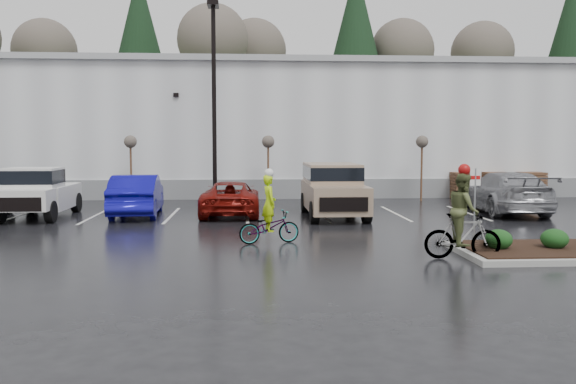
{
  "coord_description": "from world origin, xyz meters",
  "views": [
    {
      "loc": [
        -2.49,
        -16.22,
        2.99
      ],
      "look_at": [
        -1.18,
        3.42,
        1.3
      ],
      "focal_mm": 38.0,
      "sensor_mm": 36.0,
      "label": 1
    }
  ],
  "objects": [
    {
      "name": "fire_lane_sign",
      "position": [
        3.8,
        0.2,
        1.41
      ],
      "size": [
        0.3,
        0.05,
        2.2
      ],
      "color": "gray",
      "rests_on": "ground"
    },
    {
      "name": "wooded_ridge",
      "position": [
        0.0,
        45.0,
        3.0
      ],
      "size": [
        80.0,
        25.0,
        6.0
      ],
      "primitive_type": "cube",
      "color": "#1D3D19",
      "rests_on": "ground"
    },
    {
      "name": "warehouse",
      "position": [
        0.0,
        21.99,
        3.65
      ],
      "size": [
        60.5,
        15.5,
        7.2
      ],
      "color": "silver",
      "rests_on": "ground"
    },
    {
      "name": "pallet_stack_c",
      "position": [
        12.0,
        14.0,
        0.68
      ],
      "size": [
        1.2,
        1.2,
        1.35
      ],
      "primitive_type": "cube",
      "color": "#452D1B",
      "rests_on": "ground"
    },
    {
      "name": "shrub_a",
      "position": [
        4.0,
        -1.0,
        0.41
      ],
      "size": [
        0.7,
        0.7,
        0.52
      ],
      "primitive_type": "ellipsoid",
      "color": "#133713",
      "rests_on": "curb_island"
    },
    {
      "name": "pallet_stack_b",
      "position": [
        10.2,
        14.0,
        0.68
      ],
      "size": [
        1.2,
        1.2,
        1.35
      ],
      "primitive_type": "cube",
      "color": "#452D1B",
      "rests_on": "ground"
    },
    {
      "name": "sapling_east",
      "position": [
        6.0,
        13.0,
        2.73
      ],
      "size": [
        0.6,
        0.6,
        3.2
      ],
      "color": "#452D1B",
      "rests_on": "ground"
    },
    {
      "name": "pickup_white",
      "position": [
        -10.5,
        7.93,
        0.98
      ],
      "size": [
        2.1,
        5.2,
        1.96
      ],
      "primitive_type": null,
      "color": "silver",
      "rests_on": "ground"
    },
    {
      "name": "car_red",
      "position": [
        -3.17,
        7.99,
        0.67
      ],
      "size": [
        2.3,
        4.88,
        1.35
      ],
      "primitive_type": "imported",
      "rotation": [
        0.0,
        0.0,
        3.13
      ],
      "color": "maroon",
      "rests_on": "ground"
    },
    {
      "name": "cyclist_olive",
      "position": [
        2.89,
        -1.41,
        0.87
      ],
      "size": [
        1.89,
        0.92,
        2.4
      ],
      "rotation": [
        0.0,
        0.0,
        1.47
      ],
      "color": "#3F3F44",
      "rests_on": "ground"
    },
    {
      "name": "car_far_silver",
      "position": [
        8.03,
        7.97,
        0.85
      ],
      "size": [
        2.69,
        5.96,
        1.69
      ],
      "primitive_type": "imported",
      "rotation": [
        0.0,
        0.0,
        3.09
      ],
      "color": "#929499",
      "rests_on": "ground"
    },
    {
      "name": "ground",
      "position": [
        0.0,
        0.0,
        0.0
      ],
      "size": [
        120.0,
        120.0,
        0.0
      ],
      "primitive_type": "plane",
      "color": "black",
      "rests_on": "ground"
    },
    {
      "name": "lamppost",
      "position": [
        -4.0,
        12.0,
        5.69
      ],
      "size": [
        0.5,
        1.0,
        9.22
      ],
      "color": "black",
      "rests_on": "ground"
    },
    {
      "name": "sapling_west",
      "position": [
        -8.0,
        13.0,
        2.73
      ],
      "size": [
        0.6,
        0.6,
        3.2
      ],
      "color": "#452D1B",
      "rests_on": "ground"
    },
    {
      "name": "suv_tan",
      "position": [
        0.84,
        7.16,
        1.03
      ],
      "size": [
        2.2,
        5.1,
        2.06
      ],
      "primitive_type": null,
      "color": "gray",
      "rests_on": "ground"
    },
    {
      "name": "shrub_b",
      "position": [
        5.5,
        -1.0,
        0.41
      ],
      "size": [
        0.7,
        0.7,
        0.52
      ],
      "primitive_type": "ellipsoid",
      "color": "#133713",
      "rests_on": "curb_island"
    },
    {
      "name": "car_blue",
      "position": [
        -6.85,
        8.03,
        0.81
      ],
      "size": [
        2.04,
        5.04,
        1.63
      ],
      "primitive_type": "imported",
      "rotation": [
        0.0,
        0.0,
        3.21
      ],
      "color": "#110D98",
      "rests_on": "ground"
    },
    {
      "name": "pallet_stack_a",
      "position": [
        8.5,
        14.0,
        0.68
      ],
      "size": [
        1.2,
        1.2,
        1.35
      ],
      "primitive_type": "cube",
      "color": "#452D1B",
      "rests_on": "ground"
    },
    {
      "name": "cyclist_hivis",
      "position": [
        -1.88,
        1.23,
        0.68
      ],
      "size": [
        1.89,
        1.05,
        2.17
      ],
      "rotation": [
        0.0,
        0.0,
        1.82
      ],
      "color": "#3F3F44",
      "rests_on": "ground"
    },
    {
      "name": "sapling_mid",
      "position": [
        -1.5,
        13.0,
        2.73
      ],
      "size": [
        0.6,
        0.6,
        3.2
      ],
      "color": "#452D1B",
      "rests_on": "ground"
    }
  ]
}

